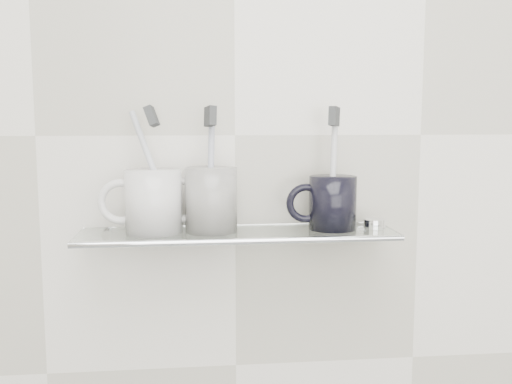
{
  "coord_description": "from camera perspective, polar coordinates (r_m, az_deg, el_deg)",
  "views": [
    {
      "loc": [
        -0.07,
        0.15,
        1.28
      ],
      "look_at": [
        0.03,
        1.04,
        1.16
      ],
      "focal_mm": 40.0,
      "sensor_mm": 36.0,
      "label": 1
    }
  ],
  "objects": [
    {
      "name": "toothbrush_center",
      "position": [
        0.89,
        -4.54,
        2.42
      ],
      "size": [
        0.02,
        0.05,
        0.19
      ],
      "primitive_type": "cylinder",
      "rotation": [
        -0.15,
        0.1,
        0.38
      ],
      "color": "#9BA0BB",
      "rests_on": "mug_center"
    },
    {
      "name": "chrome_cap",
      "position": [
        0.95,
        11.75,
        -3.1
      ],
      "size": [
        0.04,
        0.04,
        0.01
      ],
      "primitive_type": "cylinder",
      "color": "silver",
      "rests_on": "shelf_glass"
    },
    {
      "name": "bristles_left",
      "position": [
        0.89,
        -10.4,
        7.46
      ],
      "size": [
        0.03,
        0.03,
        0.04
      ],
      "primitive_type": "cube",
      "rotation": [
        -0.17,
        -0.38,
        -0.14
      ],
      "color": "#333537",
      "rests_on": "toothbrush_left"
    },
    {
      "name": "bracket_left",
      "position": [
        0.96,
        -14.62,
        -4.43
      ],
      "size": [
        0.02,
        0.03,
        0.02
      ],
      "primitive_type": "cylinder",
      "rotation": [
        1.57,
        0.0,
        0.0
      ],
      "color": "silver",
      "rests_on": "wall_back"
    },
    {
      "name": "bristles_right",
      "position": [
        0.92,
        7.82,
        7.51
      ],
      "size": [
        0.02,
        0.03,
        0.03
      ],
      "primitive_type": "cube",
      "rotation": [
        -0.1,
        -0.01,
        -0.56
      ],
      "color": "#333537",
      "rests_on": "toothbrush_right"
    },
    {
      "name": "mug_center_handle",
      "position": [
        0.9,
        -7.5,
        -0.82
      ],
      "size": [
        0.07,
        0.01,
        0.07
      ],
      "primitive_type": "torus",
      "rotation": [
        1.57,
        0.0,
        0.0
      ],
      "color": "white",
      "rests_on": "mug_center"
    },
    {
      "name": "toothbrush_right",
      "position": [
        0.92,
        7.73,
        2.52
      ],
      "size": [
        0.02,
        0.03,
        0.19
      ],
      "primitive_type": "cylinder",
      "rotation": [
        -0.1,
        -0.01,
        -0.56
      ],
      "color": "silver",
      "rests_on": "mug_right"
    },
    {
      "name": "mug_right_handle",
      "position": [
        0.92,
        4.99,
        -1.12
      ],
      "size": [
        0.06,
        0.01,
        0.06
      ],
      "primitive_type": "torus",
      "rotation": [
        1.57,
        0.0,
        0.0
      ],
      "color": "black",
      "rests_on": "mug_right"
    },
    {
      "name": "shelf_glass",
      "position": [
        0.91,
        -1.8,
        -4.21
      ],
      "size": [
        0.5,
        0.12,
        0.01
      ],
      "primitive_type": "cube",
      "color": "silver",
      "rests_on": "wall_back"
    },
    {
      "name": "mug_right",
      "position": [
        0.93,
        7.67,
        -1.07
      ],
      "size": [
        0.09,
        0.09,
        0.09
      ],
      "primitive_type": "cylinder",
      "rotation": [
        0.0,
        0.0,
        -0.21
      ],
      "color": "black",
      "rests_on": "shelf_glass"
    },
    {
      "name": "bracket_right",
      "position": [
        0.99,
        10.23,
        -3.97
      ],
      "size": [
        0.02,
        0.03,
        0.02
      ],
      "primitive_type": "cylinder",
      "rotation": [
        1.57,
        0.0,
        0.0
      ],
      "color": "silver",
      "rests_on": "wall_back"
    },
    {
      "name": "toothbrush_left",
      "position": [
        0.9,
        -10.28,
        2.34
      ],
      "size": [
        0.07,
        0.05,
        0.18
      ],
      "primitive_type": "cylinder",
      "rotation": [
        -0.17,
        -0.38,
        -0.14
      ],
      "color": "silver",
      "rests_on": "mug_left"
    },
    {
      "name": "bristles_center",
      "position": [
        0.89,
        -4.59,
        7.56
      ],
      "size": [
        0.02,
        0.03,
        0.03
      ],
      "primitive_type": "cube",
      "rotation": [
        -0.15,
        0.1,
        0.38
      ],
      "color": "#333537",
      "rests_on": "toothbrush_center"
    },
    {
      "name": "wall_back",
      "position": [
        0.95,
        -2.12,
        5.69
      ],
      "size": [
        2.5,
        0.0,
        2.5
      ],
      "primitive_type": "plane",
      "rotation": [
        1.57,
        0.0,
        0.0
      ],
      "color": "silver",
      "rests_on": "ground"
    },
    {
      "name": "mug_left",
      "position": [
        0.9,
        -10.21,
        -0.93
      ],
      "size": [
        0.11,
        0.11,
        0.1
      ],
      "primitive_type": "cylinder",
      "rotation": [
        0.0,
        0.0,
        -0.38
      ],
      "color": "white",
      "rests_on": "shelf_glass"
    },
    {
      "name": "mug_left_handle",
      "position": [
        0.91,
        -13.37,
        -0.97
      ],
      "size": [
        0.07,
        0.01,
        0.07
      ],
      "primitive_type": "torus",
      "rotation": [
        1.57,
        0.0,
        0.0
      ],
      "color": "white",
      "rests_on": "mug_left"
    },
    {
      "name": "shelf_rail",
      "position": [
        0.85,
        -1.52,
        -4.96
      ],
      "size": [
        0.5,
        0.01,
        0.01
      ],
      "primitive_type": "cylinder",
      "rotation": [
        0.0,
        1.57,
        0.0
      ],
      "color": "silver",
      "rests_on": "shelf_glass"
    },
    {
      "name": "mug_center",
      "position": [
        0.9,
        -4.51,
        -0.78
      ],
      "size": [
        0.11,
        0.11,
        0.1
      ],
      "primitive_type": "cylinder",
      "rotation": [
        0.0,
        0.0,
        0.37
      ],
      "color": "white",
      "rests_on": "shelf_glass"
    }
  ]
}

